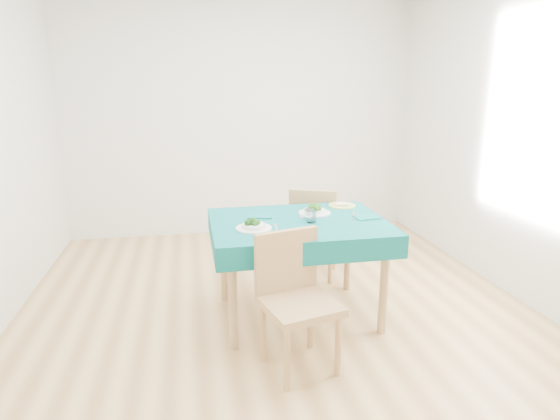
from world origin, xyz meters
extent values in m
cube|color=#A97E46|center=(0.00, 0.00, -0.01)|extent=(4.00, 4.50, 0.02)
cube|color=silver|center=(0.00, 2.25, 1.35)|extent=(4.00, 0.02, 2.70)
cube|color=silver|center=(0.00, -2.25, 1.35)|extent=(4.00, 0.02, 2.70)
cube|color=silver|center=(2.00, 0.00, 1.35)|extent=(0.02, 4.50, 2.70)
cube|color=#075655|center=(0.14, 0.01, 0.38)|extent=(1.27, 0.96, 0.76)
cube|color=#A17A4B|center=(-0.01, -0.67, 0.53)|extent=(0.52, 0.55, 1.06)
cube|color=#A17A4B|center=(0.48, 0.76, 0.51)|extent=(0.56, 0.58, 1.03)
cube|color=silver|center=(-0.23, -0.06, 0.76)|extent=(0.03, 0.19, 0.00)
cube|color=silver|center=(-0.05, -0.13, 0.76)|extent=(0.04, 0.20, 0.00)
cube|color=silver|center=(0.20, 0.17, 0.76)|extent=(0.06, 0.19, 0.00)
cube|color=silver|center=(0.58, 0.07, 0.76)|extent=(0.09, 0.23, 0.00)
cube|color=#0B5F5E|center=(-0.12, 0.17, 0.76)|extent=(0.21, 0.17, 0.01)
cube|color=#0B5F5E|center=(0.66, -0.02, 0.76)|extent=(0.19, 0.14, 0.01)
cylinder|color=white|center=(0.22, 0.01, 0.80)|extent=(0.07, 0.07, 0.08)
cylinder|color=white|center=(0.22, -0.05, 0.80)|extent=(0.07, 0.07, 0.08)
cylinder|color=#CFD96A|center=(0.59, 0.36, 0.76)|extent=(0.22, 0.22, 0.01)
cube|color=beige|center=(0.59, 0.36, 0.78)|extent=(0.11, 0.11, 0.01)
camera|label=1|loc=(-0.63, -3.18, 1.72)|focal=30.00mm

